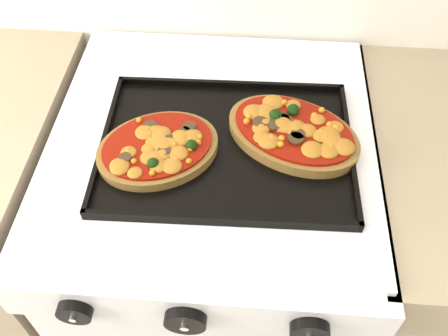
# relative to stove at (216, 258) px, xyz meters

# --- Properties ---
(stove) EXTENTS (0.60, 0.60, 0.91)m
(stove) POSITION_rel_stove_xyz_m (0.00, 0.00, 0.00)
(stove) COLOR silver
(stove) RESTS_ON floor
(control_panel) EXTENTS (0.60, 0.02, 0.09)m
(control_panel) POSITION_rel_stove_xyz_m (0.00, -0.31, 0.40)
(control_panel) COLOR silver
(control_panel) RESTS_ON stove
(knob_left) EXTENTS (0.05, 0.02, 0.05)m
(knob_left) POSITION_rel_stove_xyz_m (-0.18, -0.33, 0.40)
(knob_left) COLOR black
(knob_left) RESTS_ON control_panel
(knob_center) EXTENTS (0.06, 0.02, 0.06)m
(knob_center) POSITION_rel_stove_xyz_m (-0.01, -0.33, 0.40)
(knob_center) COLOR black
(knob_center) RESTS_ON control_panel
(knob_right) EXTENTS (0.06, 0.02, 0.06)m
(knob_right) POSITION_rel_stove_xyz_m (0.17, -0.33, 0.40)
(knob_right) COLOR black
(knob_right) RESTS_ON control_panel
(baking_tray) EXTENTS (0.44, 0.33, 0.02)m
(baking_tray) POSITION_rel_stove_xyz_m (0.03, -0.04, 0.47)
(baking_tray) COLOR black
(baking_tray) RESTS_ON stove
(pizza_left) EXTENTS (0.26, 0.24, 0.03)m
(pizza_left) POSITION_rel_stove_xyz_m (-0.09, -0.06, 0.48)
(pizza_left) COLOR olive
(pizza_left) RESTS_ON baking_tray
(pizza_right) EXTENTS (0.29, 0.25, 0.04)m
(pizza_right) POSITION_rel_stove_xyz_m (0.14, -0.01, 0.48)
(pizza_right) COLOR olive
(pizza_right) RESTS_ON baking_tray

